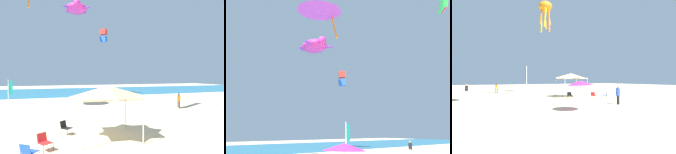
% 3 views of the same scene
% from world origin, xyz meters
% --- Properties ---
extents(ocean_strip, '(120.00, 23.34, 0.02)m').
position_xyz_m(ocean_strip, '(0.00, 32.87, 0.01)').
color(ocean_strip, teal).
rests_on(ocean_strip, ground).
extents(beach_umbrella, '(2.03, 2.02, 2.16)m').
position_xyz_m(beach_umbrella, '(-8.83, 3.66, 1.93)').
color(beach_umbrella, silver).
rests_on(beach_umbrella, ground).
extents(banner_flag, '(0.36, 0.06, 3.21)m').
position_xyz_m(banner_flag, '(-6.05, 6.70, 1.94)').
color(banner_flag, silver).
rests_on(banner_flag, ground).
extents(person_kite_handler, '(0.38, 0.40, 1.61)m').
position_xyz_m(person_kite_handler, '(6.69, 10.91, 0.94)').
color(person_kite_handler, '#C6B28C').
rests_on(person_kite_handler, ground).
extents(kite_turtle_magenta, '(4.93, 5.59, 1.68)m').
position_xyz_m(kite_turtle_magenta, '(2.14, 23.48, 15.22)').
color(kite_turtle_magenta, '#E02D9E').
extents(kite_box_red, '(1.54, 1.52, 2.31)m').
position_xyz_m(kite_box_red, '(6.81, 22.61, 10.66)').
color(kite_box_red, red).
extents(kite_delta_purple, '(3.71, 3.74, 2.95)m').
position_xyz_m(kite_delta_purple, '(-6.19, 9.87, 12.64)').
color(kite_delta_purple, purple).
extents(kite_parafoil_green, '(4.28, 3.03, 2.97)m').
position_xyz_m(kite_parafoil_green, '(3.01, 3.93, 13.74)').
color(kite_parafoil_green, green).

